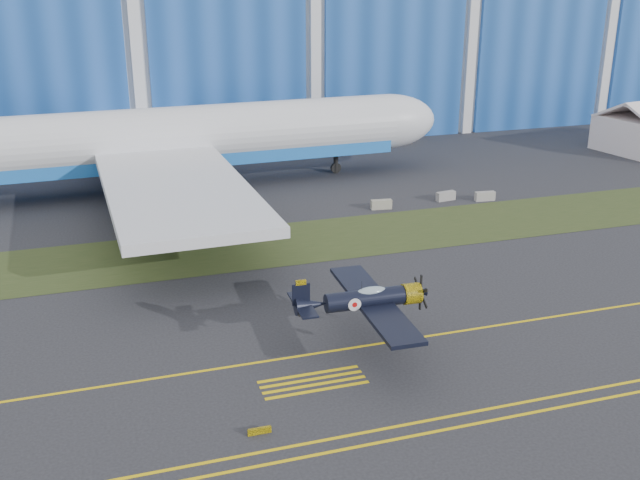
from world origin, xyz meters
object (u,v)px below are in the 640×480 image
object	(u,v)px
jetliner	(156,72)
tug	(401,136)
shipping_container	(289,140)
warbird	(366,299)

from	to	relation	value
jetliner	tug	bearing A→B (deg)	20.58
shipping_container	warbird	bearing A→B (deg)	-103.03
jetliner	shipping_container	size ratio (longest dim) A/B	11.17
warbird	shipping_container	world-z (taller)	warbird
warbird	tug	world-z (taller)	warbird
warbird	shipping_container	bearing A→B (deg)	81.43
warbird	jetliner	bearing A→B (deg)	102.72
warbird	jetliner	world-z (taller)	jetliner
jetliner	shipping_container	distance (m)	23.69
jetliner	tug	xyz separation A→B (m)	(32.65, 13.39, -11.32)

